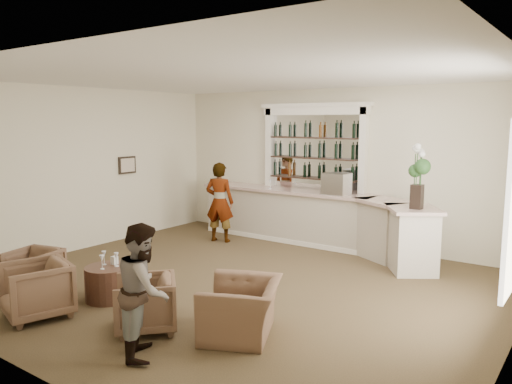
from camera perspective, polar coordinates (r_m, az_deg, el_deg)
ground at (r=8.19m, az=-2.34°, el=-10.56°), size 8.00×8.00×0.00m
room_shell at (r=8.24m, az=1.51°, el=6.15°), size 8.04×7.02×3.32m
bar_counter at (r=10.56m, az=6.96°, el=-3.11°), size 5.72×1.80×1.14m
back_bar_alcove at (r=10.90m, az=6.58°, el=4.98°), size 2.64×0.25×3.00m
cocktail_table at (r=7.80m, az=-16.50°, el=-9.94°), size 0.68×0.68×0.50m
sommelier at (r=10.87m, az=-4.18°, el=-1.17°), size 0.73×0.59×1.74m
guest at (r=5.81m, az=-12.71°, el=-10.84°), size 0.92×0.93×1.51m
armchair_left at (r=8.62m, az=-24.03°, el=-8.09°), size 0.83×0.85×0.64m
armchair_center at (r=7.43m, az=-23.81°, el=-10.18°), size 1.02×1.04×0.76m
armchair_right at (r=6.58m, az=-12.55°, el=-12.34°), size 1.05×1.05×0.69m
armchair_far at (r=6.29m, az=-1.68°, el=-13.21°), size 1.26×1.32×0.67m
espresso_machine at (r=10.22m, az=9.18°, el=0.93°), size 0.50×0.43×0.44m
flower_vase at (r=8.85m, az=18.02°, el=2.12°), size 0.29×0.29×1.10m
wine_glass_bar_left at (r=10.99m, az=1.64°, el=0.93°), size 0.07×0.07×0.21m
wine_glass_bar_right at (r=10.24m, az=10.63°, el=0.26°), size 0.07×0.07×0.21m
wine_glass_tbl_a at (r=7.81m, az=-16.97°, el=-7.22°), size 0.07×0.07×0.21m
wine_glass_tbl_b at (r=7.67m, az=-15.66°, el=-7.44°), size 0.07×0.07×0.21m
wine_glass_tbl_c at (r=7.59m, az=-17.19°, el=-7.67°), size 0.07×0.07×0.21m
napkin_holder at (r=7.81m, az=-15.86°, el=-7.52°), size 0.08×0.08×0.12m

